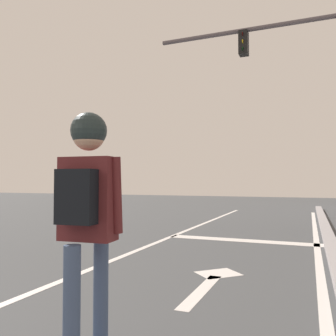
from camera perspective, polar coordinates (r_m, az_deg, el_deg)
lane_line_center at (r=6.66m, az=-5.69°, el=-13.41°), size 0.12×20.00×0.01m
lane_line_curbside at (r=5.94m, az=23.40°, el=-14.65°), size 0.12×20.00×0.01m
stop_bar at (r=8.04m, az=12.05°, el=-11.43°), size 3.30×0.40×0.01m
lane_arrow_stem at (r=4.43m, az=5.42°, el=-19.25°), size 0.16×1.40×0.01m
lane_arrow_head at (r=5.22m, az=8.19°, el=-16.58°), size 0.71×0.71×0.01m
skater at (r=2.49m, az=-13.02°, el=-5.29°), size 0.47×0.63×1.71m
traffic_signal_mast at (r=9.66m, az=20.27°, el=13.41°), size 4.74×0.34×5.77m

